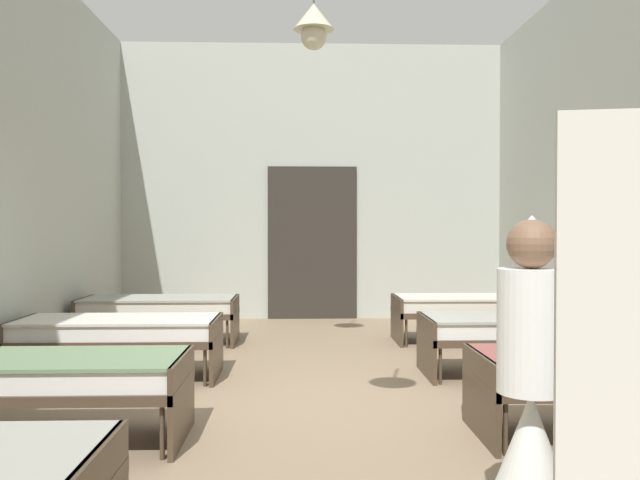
{
  "coord_description": "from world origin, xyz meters",
  "views": [
    {
      "loc": [
        -0.24,
        -5.41,
        1.43
      ],
      "look_at": [
        0.0,
        1.48,
        1.31
      ],
      "focal_mm": 37.3,
      "sensor_mm": 36.0,
      "label": 1
    }
  ],
  "objects_px": {
    "bed_right_row_2": "(521,330)",
    "bed_right_row_1": "(615,373)",
    "bed_left_row_1": "(41,377)",
    "nurse_near_aisle": "(531,431)",
    "bed_left_row_3": "(160,308)",
    "bed_right_row_3": "(470,307)",
    "bed_left_row_2": "(118,332)"
  },
  "relations": [
    {
      "from": "bed_right_row_2",
      "to": "nurse_near_aisle",
      "type": "distance_m",
      "value": 3.65
    },
    {
      "from": "bed_right_row_2",
      "to": "bed_right_row_1",
      "type": "bearing_deg",
      "value": -90.0
    },
    {
      "from": "bed_right_row_1",
      "to": "bed_right_row_2",
      "type": "relative_size",
      "value": 1.0
    },
    {
      "from": "nurse_near_aisle",
      "to": "bed_right_row_2",
      "type": "bearing_deg",
      "value": -3.02
    },
    {
      "from": "bed_right_row_1",
      "to": "bed_left_row_3",
      "type": "bearing_deg",
      "value": 135.6
    },
    {
      "from": "bed_left_row_2",
      "to": "nurse_near_aisle",
      "type": "xyz_separation_m",
      "value": [
        2.74,
        -3.46,
        0.09
      ]
    },
    {
      "from": "bed_left_row_1",
      "to": "bed_right_row_3",
      "type": "xyz_separation_m",
      "value": [
        3.88,
        3.8,
        0.0
      ]
    },
    {
      "from": "bed_right_row_2",
      "to": "bed_right_row_3",
      "type": "bearing_deg",
      "value": 90.0
    },
    {
      "from": "bed_right_row_2",
      "to": "bed_left_row_3",
      "type": "distance_m",
      "value": 4.32
    },
    {
      "from": "bed_left_row_1",
      "to": "bed_right_row_1",
      "type": "distance_m",
      "value": 3.88
    },
    {
      "from": "bed_left_row_1",
      "to": "bed_left_row_2",
      "type": "bearing_deg",
      "value": 90.0
    },
    {
      "from": "bed_right_row_3",
      "to": "nurse_near_aisle",
      "type": "bearing_deg",
      "value": -102.0
    },
    {
      "from": "bed_left_row_1",
      "to": "bed_left_row_2",
      "type": "height_order",
      "value": "same"
    },
    {
      "from": "bed_left_row_3",
      "to": "bed_right_row_1",
      "type": "bearing_deg",
      "value": -44.4
    },
    {
      "from": "bed_left_row_3",
      "to": "bed_left_row_1",
      "type": "bearing_deg",
      "value": -90.0
    },
    {
      "from": "bed_right_row_2",
      "to": "bed_left_row_3",
      "type": "height_order",
      "value": "same"
    },
    {
      "from": "bed_left_row_2",
      "to": "bed_right_row_2",
      "type": "xyz_separation_m",
      "value": [
        3.88,
        0.0,
        0.0
      ]
    },
    {
      "from": "bed_right_row_1",
      "to": "nurse_near_aisle",
      "type": "relative_size",
      "value": 1.28
    },
    {
      "from": "bed_right_row_3",
      "to": "nurse_near_aisle",
      "type": "xyz_separation_m",
      "value": [
        -1.14,
        -5.36,
        0.09
      ]
    },
    {
      "from": "bed_right_row_1",
      "to": "bed_left_row_2",
      "type": "distance_m",
      "value": 4.32
    },
    {
      "from": "bed_right_row_3",
      "to": "bed_right_row_1",
      "type": "bearing_deg",
      "value": -90.0
    },
    {
      "from": "bed_right_row_2",
      "to": "bed_left_row_2",
      "type": "bearing_deg",
      "value": 180.0
    },
    {
      "from": "bed_left_row_1",
      "to": "bed_right_row_1",
      "type": "bearing_deg",
      "value": 0.0
    },
    {
      "from": "bed_left_row_1",
      "to": "bed_left_row_3",
      "type": "xyz_separation_m",
      "value": [
        0.0,
        3.8,
        0.0
      ]
    },
    {
      "from": "bed_left_row_3",
      "to": "nurse_near_aisle",
      "type": "xyz_separation_m",
      "value": [
        2.74,
        -5.36,
        0.09
      ]
    },
    {
      "from": "bed_left_row_2",
      "to": "bed_right_row_3",
      "type": "relative_size",
      "value": 1.0
    },
    {
      "from": "bed_right_row_2",
      "to": "bed_left_row_3",
      "type": "relative_size",
      "value": 1.0
    },
    {
      "from": "bed_right_row_1",
      "to": "bed_left_row_3",
      "type": "xyz_separation_m",
      "value": [
        -3.88,
        3.8,
        0.0
      ]
    },
    {
      "from": "bed_right_row_2",
      "to": "nurse_near_aisle",
      "type": "height_order",
      "value": "nurse_near_aisle"
    },
    {
      "from": "bed_right_row_1",
      "to": "nurse_near_aisle",
      "type": "distance_m",
      "value": 1.94
    },
    {
      "from": "bed_left_row_1",
      "to": "bed_right_row_2",
      "type": "height_order",
      "value": "same"
    },
    {
      "from": "bed_left_row_1",
      "to": "nurse_near_aisle",
      "type": "distance_m",
      "value": 3.16
    }
  ]
}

